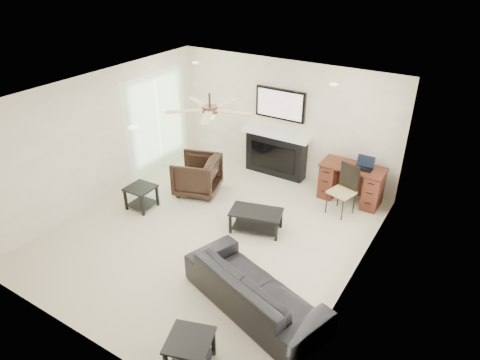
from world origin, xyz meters
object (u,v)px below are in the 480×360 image
Objects in this scene: desk at (351,183)px; armchair at (197,175)px; fireplace_unit at (276,134)px; coffee_table at (256,221)px; sofa at (255,288)px.

armchair is at bearing -154.30° from desk.
fireplace_unit is at bearing 172.91° from desk.
armchair is 1.80m from coffee_table.
coffee_table is at bearing -70.84° from fireplace_unit.
fireplace_unit is at bearing -48.37° from sofa.
desk is (0.16, 3.48, 0.06)m from sofa.
sofa is at bearing 32.49° from armchair.
desk is at bearing -7.09° from fireplace_unit.
desk is at bearing 44.85° from coffee_table.
coffee_table is 2.35m from fireplace_unit.
sofa is 3.48m from desk.
desk is (2.76, 1.33, -0.01)m from armchair.
fireplace_unit is at bearing 130.06° from armchair.
fireplace_unit is 1.89m from desk.
coffee_table is 0.74× the size of desk.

